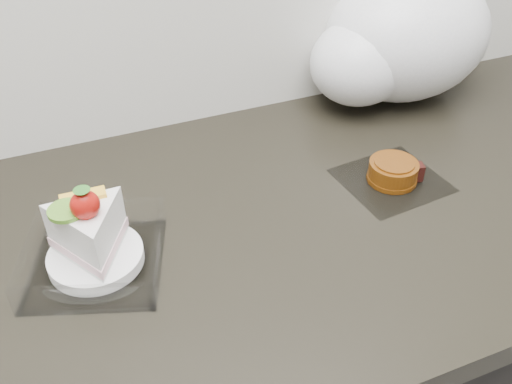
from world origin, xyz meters
name	(u,v)px	position (x,y,z in m)	size (l,w,h in m)	color
cake_tray	(93,245)	(-0.09, 1.69, 0.94)	(0.22, 0.22, 0.14)	white
mooncake_wrap	(393,173)	(0.38, 1.70, 0.91)	(0.17, 0.16, 0.04)	white
plastic_bag	(398,40)	(0.53, 1.94, 1.02)	(0.42, 0.35, 0.30)	white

